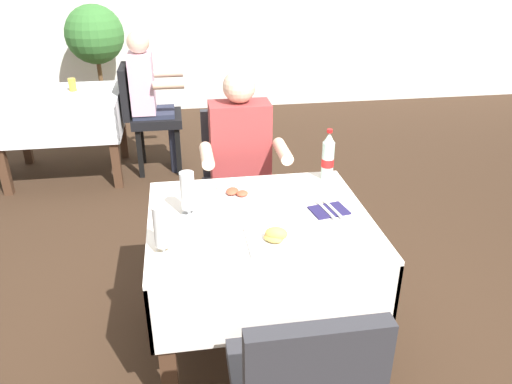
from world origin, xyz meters
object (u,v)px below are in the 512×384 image
Objects in this scene: beer_glass_middle at (188,194)px; chair_far_diner_seat at (238,180)px; main_dining_table at (259,248)px; background_patron at (150,95)px; napkin_cutlery_set at (329,210)px; beer_glass_left at (162,230)px; background_dining_table at (62,114)px; seated_diner_far at (241,163)px; potted_plant_corner at (96,44)px; cola_bottle_primary at (328,157)px; background_table_tumbler at (72,85)px; plate_near_camera at (276,238)px; plate_far_diner at (241,194)px; background_chair_right at (146,112)px.

chair_far_diner_seat is at bearing 67.38° from beer_glass_middle.
chair_far_diner_seat is (-0.00, 0.85, -0.02)m from main_dining_table.
napkin_cutlery_set is at bearing -68.97° from background_patron.
beer_glass_left reaches higher than background_dining_table.
seated_diner_far is at bearing 65.25° from beer_glass_left.
potted_plant_corner is (0.15, 1.48, 0.35)m from background_dining_table.
background_patron is at bearing 110.66° from chair_far_diner_seat.
seated_diner_far reaches higher than cola_bottle_primary.
background_table_tumbler reaches higher than main_dining_table.
plate_near_camera reaches higher than background_dining_table.
plate_far_diner is at bearing -62.24° from background_table_tumbler.
chair_far_diner_seat is 4.49× the size of beer_glass_middle.
main_dining_table is at bearing -76.30° from background_patron.
background_patron reaches higher than background_table_tumbler.
background_chair_right is at bearing 104.80° from main_dining_table.
beer_glass_left is 0.76× the size of cola_bottle_primary.
background_patron reaches higher than main_dining_table.
napkin_cutlery_set is (0.34, 0.00, 0.18)m from main_dining_table.
background_dining_table is 0.72m from background_chair_right.
beer_glass_middle is 2.58m from background_table_tumbler.
potted_plant_corner reaches higher than background_patron.
napkin_cutlery_set is 0.20× the size of background_chair_right.
seated_diner_far is 1.77m from background_patron.
napkin_cutlery_set is (0.30, 0.23, -0.01)m from plate_near_camera.
background_table_tumbler is at bearing 115.22° from plate_near_camera.
background_table_tumbler is (-0.61, 0.08, 0.25)m from background_chair_right.
background_chair_right is 0.77× the size of background_patron.
cola_bottle_primary is at bearing 56.25° from plate_near_camera.
background_chair_right is (-0.97, 2.40, -0.20)m from napkin_cutlery_set.
background_chair_right is (-0.20, 2.64, -0.31)m from beer_glass_left.
cola_bottle_primary is at bearing -63.50° from background_patron.
potted_plant_corner reaches higher than plate_far_diner.
plate_near_camera is 0.88× the size of cola_bottle_primary.
beer_glass_middle is at bearing -116.71° from seated_diner_far.
seated_diner_far is 1.23× the size of background_dining_table.
background_dining_table is (-0.92, 2.64, -0.29)m from beer_glass_left.
chair_far_diner_seat and background_chair_right have the same top height.
cola_bottle_primary is at bearing -51.65° from background_table_tumbler.
plate_near_camera is 0.48m from beer_glass_left.
plate_near_camera reaches higher than main_dining_table.
potted_plant_corner is at bearing 106.78° from plate_near_camera.
seated_diner_far is 1.08m from beer_glass_left.
background_patron is (0.05, 0.00, 0.16)m from background_chair_right.
napkin_cutlery_set is 2.57m from background_patron.
potted_plant_corner is at bearing 100.59° from beer_glass_left.
plate_near_camera is at bearing -88.24° from chair_far_diner_seat.
napkin_cutlery_set is (-0.09, -0.36, -0.12)m from cola_bottle_primary.
plate_near_camera is 0.20× the size of background_patron.
napkin_cutlery_set is at bearing -6.10° from beer_glass_middle.
background_table_tumbler reaches higher than plate_near_camera.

